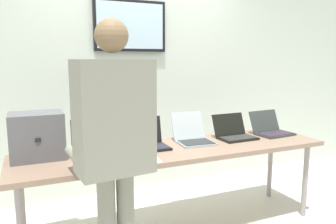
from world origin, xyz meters
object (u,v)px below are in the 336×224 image
at_px(workbench, 177,154).
at_px(laptop_station_0, 96,146).
at_px(equipment_box, 37,136).
at_px(laptop_station_2, 193,136).
at_px(laptop_station_1, 146,141).
at_px(laptop_station_4, 271,129).
at_px(person, 114,137).
at_px(laptop_station_3, 234,133).

relative_size(workbench, laptop_station_0, 7.23).
bearing_deg(workbench, laptop_station_0, 171.37).
bearing_deg(equipment_box, laptop_station_2, -1.72).
bearing_deg(laptop_station_1, laptop_station_4, -0.68).
xyz_separation_m(equipment_box, laptop_station_0, (0.44, -0.05, -0.12)).
xyz_separation_m(laptop_station_0, laptop_station_4, (1.79, -0.01, -0.01)).
bearing_deg(laptop_station_4, person, -158.65).
xyz_separation_m(workbench, laptop_station_2, (0.22, 0.12, 0.11)).
xyz_separation_m(laptop_station_1, person, (-0.47, -0.73, 0.24)).
bearing_deg(laptop_station_3, laptop_station_1, 179.21).
bearing_deg(laptop_station_3, equipment_box, 177.95).
distance_m(workbench, laptop_station_0, 0.70).
distance_m(equipment_box, laptop_station_0, 0.46).
bearing_deg(laptop_station_3, workbench, -171.92).
bearing_deg(laptop_station_4, workbench, -175.35).
relative_size(equipment_box, laptop_station_4, 1.00).
bearing_deg(laptop_station_0, laptop_station_2, 0.90).
relative_size(laptop_station_0, person, 0.22).
bearing_deg(workbench, laptop_station_1, 156.48).
xyz_separation_m(laptop_station_3, laptop_station_4, (0.45, -0.00, 0.00)).
xyz_separation_m(laptop_station_0, laptop_station_1, (0.44, 0.00, -0.00)).
distance_m(laptop_station_1, laptop_station_2, 0.46).
relative_size(laptop_station_3, person, 0.21).
height_order(equipment_box, laptop_station_4, equipment_box).
relative_size(laptop_station_1, laptop_station_4, 0.88).
bearing_deg(laptop_station_3, person, -152.46).
bearing_deg(laptop_station_0, workbench, -8.63).
distance_m(equipment_box, laptop_station_4, 2.23).
distance_m(laptop_station_0, laptop_station_4, 1.79).
height_order(laptop_station_0, person, person).
distance_m(laptop_station_0, laptop_station_2, 0.90).
distance_m(workbench, laptop_station_3, 0.68).
bearing_deg(equipment_box, laptop_station_3, -2.05).
xyz_separation_m(equipment_box, laptop_station_1, (0.87, -0.05, -0.12)).
height_order(laptop_station_1, laptop_station_3, laptop_station_1).
bearing_deg(equipment_box, laptop_station_1, -3.35).
relative_size(laptop_station_1, laptop_station_3, 0.94).
bearing_deg(laptop_station_1, equipment_box, 176.65).
height_order(workbench, laptop_station_2, laptop_station_2).
relative_size(laptop_station_2, laptop_station_4, 1.03).
xyz_separation_m(laptop_station_2, laptop_station_4, (0.89, -0.03, -0.01)).
bearing_deg(person, laptop_station_4, 21.35).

